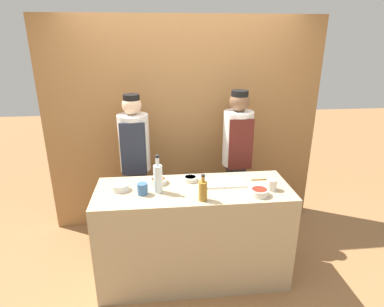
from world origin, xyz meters
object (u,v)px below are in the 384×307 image
sauce_bowl_red (259,192)px  sauce_bowl_brown (158,181)px  sauce_bowl_orange (190,179)px  sauce_bowl_yellow (120,187)px  chef_left (136,165)px  bottle_clear (158,178)px  cutting_board (224,183)px  bottle_vinegar (203,190)px  cup_blue (143,189)px  cup_cream (272,185)px  chef_right (237,160)px  wooden_spoon (267,179)px

sauce_bowl_red → sauce_bowl_brown: bearing=159.0°
sauce_bowl_orange → sauce_bowl_yellow: bearing=-168.7°
chef_left → bottle_clear: bearing=-71.2°
sauce_bowl_red → cutting_board: sauce_bowl_red is taller
bottle_vinegar → cup_blue: 0.52m
cutting_board → cup_cream: (0.38, -0.15, 0.04)m
cutting_board → bottle_vinegar: size_ratio=1.59×
bottle_clear → cutting_board: bearing=8.9°
bottle_vinegar → chef_right: (0.49, 0.89, -0.10)m
sauce_bowl_orange → cup_blue: 0.48m
sauce_bowl_brown → chef_left: size_ratio=0.09×
bottle_vinegar → cup_cream: bearing=11.4°
chef_left → cup_blue: bearing=-81.7°
sauce_bowl_brown → sauce_bowl_yellow: 0.35m
cutting_board → bottle_vinegar: 0.37m
sauce_bowl_yellow → cup_cream: cup_cream is taller
bottle_vinegar → wooden_spoon: bearing=26.8°
sauce_bowl_red → sauce_bowl_brown: sauce_bowl_red is taller
sauce_bowl_red → sauce_bowl_yellow: same height
sauce_bowl_yellow → wooden_spoon: sauce_bowl_yellow is taller
cutting_board → chef_left: size_ratio=0.22×
sauce_bowl_yellow → bottle_clear: bottle_clear is taller
sauce_bowl_orange → bottle_vinegar: (0.07, -0.37, 0.06)m
cup_cream → wooden_spoon: cup_cream is taller
cutting_board → bottle_clear: 0.61m
sauce_bowl_yellow → cup_cream: bearing=-5.5°
bottle_clear → chef_right: 1.11m
sauce_bowl_orange → cup_cream: 0.73m
sauce_bowl_yellow → sauce_bowl_orange: bearing=11.3°
sauce_bowl_orange → wooden_spoon: size_ratio=0.52×
cup_cream → chef_right: (-0.13, 0.76, -0.06)m
sauce_bowl_red → sauce_bowl_orange: sauce_bowl_red is taller
wooden_spoon → bottle_vinegar: bearing=-153.2°
cup_blue → chef_left: bearing=98.3°
sauce_bowl_red → sauce_bowl_orange: 0.64m
chef_left → sauce_bowl_brown: bearing=-65.6°
sauce_bowl_red → chef_left: (-1.08, 0.85, -0.06)m
sauce_bowl_orange → bottle_vinegar: size_ratio=0.55×
sauce_bowl_yellow → cutting_board: size_ratio=0.40×
sauce_bowl_brown → cup_blue: (-0.13, -0.20, 0.02)m
sauce_bowl_orange → cutting_board: (0.30, -0.10, -0.01)m
sauce_bowl_yellow → wooden_spoon: size_ratio=0.60×
bottle_clear → wooden_spoon: size_ratio=1.40×
sauce_bowl_orange → sauce_bowl_brown: bearing=-176.8°
sauce_bowl_orange → chef_right: bearing=42.6°
sauce_bowl_red → bottle_clear: bearing=170.0°
sauce_bowl_brown → chef_right: chef_right is taller
sauce_bowl_orange → chef_right: (0.56, 0.51, -0.04)m
sauce_bowl_brown → sauce_bowl_red: bearing=-21.0°
sauce_bowl_orange → cutting_board: 0.31m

